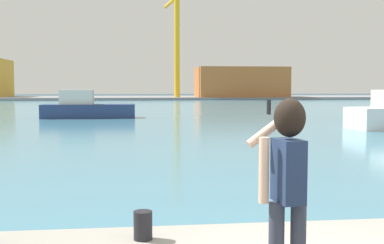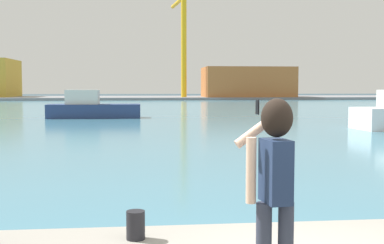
{
  "view_description": "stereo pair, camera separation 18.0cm",
  "coord_description": "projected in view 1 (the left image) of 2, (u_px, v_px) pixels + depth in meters",
  "views": [
    {
      "loc": [
        -1.92,
        -4.38,
        2.38
      ],
      "look_at": [
        -0.55,
        7.03,
        1.55
      ],
      "focal_mm": 45.91,
      "sensor_mm": 36.0,
      "label": 1
    },
    {
      "loc": [
        -1.74,
        -4.4,
        2.38
      ],
      "look_at": [
        -0.55,
        7.03,
        1.55
      ],
      "focal_mm": 45.91,
      "sensor_mm": 36.0,
      "label": 2
    }
  ],
  "objects": [
    {
      "name": "boat_moored",
      "position": [
        86.0,
        108.0,
        37.09
      ],
      "size": [
        6.96,
        2.16,
        2.14
      ],
      "rotation": [
        0.0,
        0.0,
        -0.01
      ],
      "color": "navy",
      "rests_on": "harbor_water"
    },
    {
      "name": "person_photographer",
      "position": [
        287.0,
        175.0,
        4.32
      ],
      "size": [
        0.53,
        0.55,
        1.74
      ],
      "rotation": [
        0.0,
        0.0,
        1.69
      ],
      "color": "#2D3342",
      "rests_on": "quay_promenade"
    },
    {
      "name": "far_shore_dock",
      "position": [
        143.0,
        98.0,
        95.82
      ],
      "size": [
        140.0,
        20.0,
        0.48
      ],
      "primitive_type": "cube",
      "color": "gray",
      "rests_on": "ground_plane"
    },
    {
      "name": "harbor_water",
      "position": [
        150.0,
        108.0,
        56.23
      ],
      "size": [
        140.0,
        100.0,
        0.02
      ],
      "primitive_type": "cube",
      "color": "teal",
      "rests_on": "ground_plane"
    },
    {
      "name": "harbor_bollard",
      "position": [
        143.0,
        225.0,
        5.9
      ],
      "size": [
        0.23,
        0.23,
        0.35
      ],
      "primitive_type": "cylinder",
      "color": "black",
      "rests_on": "quay_promenade"
    },
    {
      "name": "port_crane",
      "position": [
        176.0,
        35.0,
        91.14
      ],
      "size": [
        2.16,
        11.83,
        19.07
      ],
      "color": "yellow",
      "rests_on": "far_shore_dock"
    },
    {
      "name": "warehouse_right",
      "position": [
        241.0,
        82.0,
        93.33
      ],
      "size": [
        16.75,
        9.45,
        5.6
      ],
      "primitive_type": "cube",
      "color": "#B26633",
      "rests_on": "far_shore_dock"
    },
    {
      "name": "ground_plane",
      "position": [
        150.0,
        108.0,
        54.25
      ],
      "size": [
        220.0,
        220.0,
        0.0
      ],
      "primitive_type": "plane",
      "color": "#334751"
    }
  ]
}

